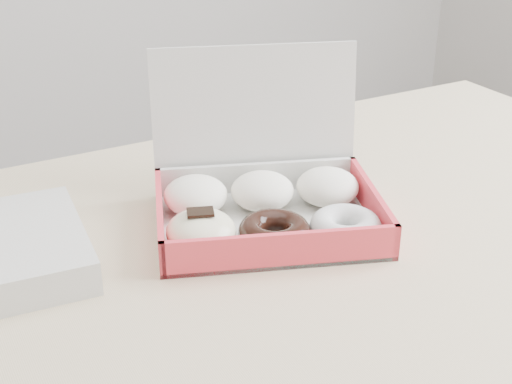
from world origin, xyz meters
name	(u,v)px	position (x,y,z in m)	size (l,w,h in m)	color
table	(322,297)	(0.00, 0.00, 0.67)	(1.20, 0.80, 0.75)	tan
donut_box	(264,199)	(-0.04, 0.08, 0.78)	(0.33, 0.30, 0.20)	silver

